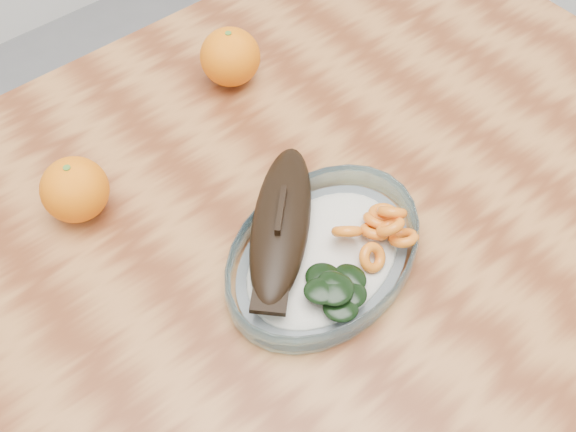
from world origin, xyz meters
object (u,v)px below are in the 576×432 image
(orange_left, at_px, (75,190))
(orange_right, at_px, (230,57))
(plated_meal, at_px, (322,251))
(dining_table, at_px, (261,294))

(orange_left, distance_m, orange_right, 0.27)
(plated_meal, height_order, orange_right, orange_right)
(dining_table, xyz_separation_m, orange_right, (0.14, 0.23, 0.14))
(dining_table, xyz_separation_m, plated_meal, (0.04, -0.06, 0.12))
(dining_table, height_order, orange_left, orange_left)
(plated_meal, height_order, orange_left, same)
(plated_meal, distance_m, orange_right, 0.31)
(dining_table, relative_size, orange_left, 16.06)
(orange_left, bearing_deg, plated_meal, -53.55)
(dining_table, height_order, plated_meal, plated_meal)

